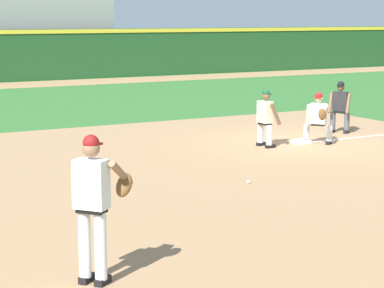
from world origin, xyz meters
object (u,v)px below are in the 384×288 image
(baseball, at_px, (248,182))
(first_baseman, at_px, (318,116))
(pitcher, at_px, (94,200))
(baserunner, at_px, (266,116))
(umpire, at_px, (340,105))
(first_base_bag, at_px, (301,142))

(baseball, xyz_separation_m, first_baseman, (4.10, 3.03, 0.69))
(baseball, distance_m, pitcher, 6.10)
(baserunner, xyz_separation_m, umpire, (3.14, 0.90, 0.00))
(baseball, xyz_separation_m, baserunner, (2.66, 3.31, 0.76))
(baserunner, relative_size, umpire, 1.00)
(baseball, relative_size, umpire, 0.05)
(first_base_bag, relative_size, first_baseman, 0.28)
(baseball, bearing_deg, pitcher, -141.26)
(first_base_bag, xyz_separation_m, first_baseman, (0.32, -0.27, 0.69))
(pitcher, bearing_deg, first_base_bag, 39.83)
(baserunner, bearing_deg, baseball, -128.80)
(first_base_bag, distance_m, umpire, 2.34)
(umpire, bearing_deg, pitcher, -142.78)
(first_baseman, height_order, umpire, umpire)
(first_base_bag, xyz_separation_m, baserunner, (-1.12, 0.01, 0.75))
(pitcher, distance_m, umpire, 13.19)
(first_baseman, height_order, baserunner, baserunner)
(first_base_bag, height_order, umpire, umpire)
(baseball, relative_size, baserunner, 0.05)
(baseball, distance_m, umpire, 7.21)
(pitcher, bearing_deg, baserunner, 43.89)
(first_baseman, bearing_deg, baseball, -143.56)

